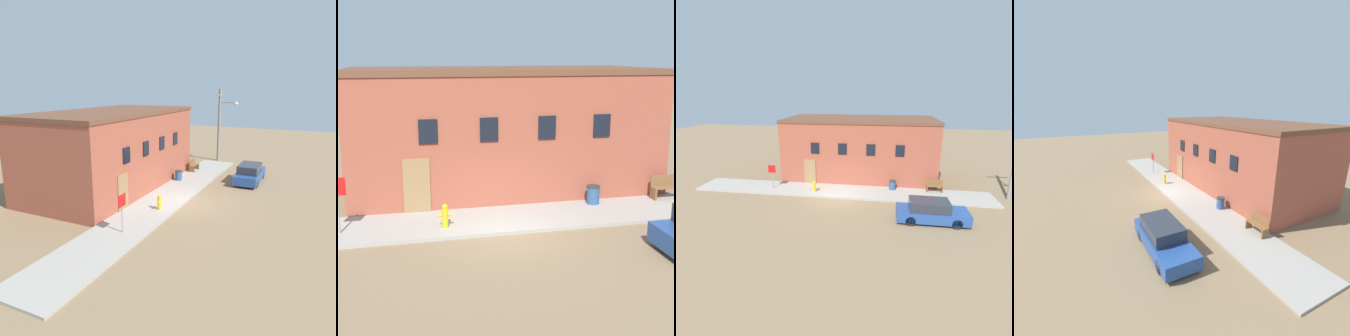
% 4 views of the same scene
% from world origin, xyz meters
% --- Properties ---
extents(ground_plane, '(80.00, 80.00, 0.00)m').
position_xyz_m(ground_plane, '(0.00, 0.00, 0.00)').
color(ground_plane, '#846B4C').
extents(sidewalk, '(23.23, 2.81, 0.12)m').
position_xyz_m(sidewalk, '(0.00, 1.41, 0.06)').
color(sidewalk, '#9E998E').
rests_on(sidewalk, ground).
extents(brick_building, '(13.22, 6.51, 5.40)m').
position_xyz_m(brick_building, '(1.15, 6.00, 2.70)').
color(brick_building, '#9E4C38').
rests_on(brick_building, ground).
extents(fire_hydrant, '(0.46, 0.22, 0.85)m').
position_xyz_m(fire_hydrant, '(-1.93, 0.90, 0.55)').
color(fire_hydrant, gold).
rests_on(fire_hydrant, sidewalk).
extents(stop_sign, '(0.61, 0.06, 1.93)m').
position_xyz_m(stop_sign, '(-5.44, 1.12, 1.45)').
color(stop_sign, gray).
rests_on(stop_sign, sidewalk).
extents(bench, '(1.22, 0.44, 0.96)m').
position_xyz_m(bench, '(7.37, 2.30, 0.57)').
color(bench, brown).
rests_on(bench, sidewalk).
extents(trash_bin, '(0.53, 0.53, 0.74)m').
position_xyz_m(trash_bin, '(4.14, 2.29, 0.49)').
color(trash_bin, '#2D517F').
rests_on(trash_bin, sidewalk).
extents(utility_pole, '(1.80, 1.83, 6.81)m').
position_xyz_m(utility_pole, '(12.55, 1.61, 3.69)').
color(utility_pole, gray).
rests_on(utility_pole, ground).
extents(parked_car, '(4.26, 1.65, 1.39)m').
position_xyz_m(parked_car, '(6.33, -2.58, 0.66)').
color(parked_car, black).
rests_on(parked_car, ground).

